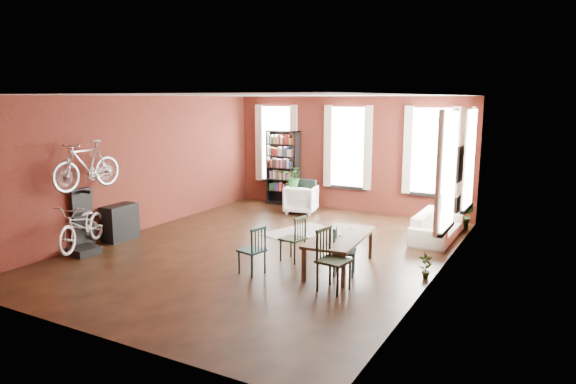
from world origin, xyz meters
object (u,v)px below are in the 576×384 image
Objects in this scene: white_armchair at (301,198)px; bicycle_floor at (81,205)px; dining_table at (340,253)px; cream_sofa at (437,221)px; dining_chair_c at (334,261)px; dining_chair_d at (344,251)px; bike_trainer at (84,251)px; plant_stand at (295,199)px; dining_chair_a at (252,250)px; bookshelf at (283,168)px; console_table at (120,222)px; dining_chair_b at (293,238)px.

bicycle_floor is (-2.14, -5.54, 0.61)m from white_armchair.
white_armchair is at bearing 121.10° from dining_table.
dining_chair_c is at bearing 169.32° from cream_sofa.
dining_chair_d reaches higher than bike_trainer.
bike_trainer is 0.29× the size of bicycle_floor.
dining_chair_c is at bearing -56.02° from plant_stand.
dining_chair_a is at bearing -70.42° from plant_stand.
white_armchair reaches higher than plant_stand.
dining_chair_a reaches higher than dining_chair_d.
dining_chair_c is 0.83m from dining_chair_d.
bicycle_floor reaches higher than dining_chair_d.
bookshelf is at bearing 44.19° from dining_chair_c.
cream_sofa is at bearing 29.33° from console_table.
dining_chair_d is at bearing -7.07° from bicycle_floor.
bike_trainer is at bearing 56.90° from white_armchair.
bike_trainer is 6.00m from plant_stand.
dining_chair_c reaches higher than bike_trainer.
dining_chair_c is 5.88m from white_armchair.
cream_sofa is at bearing -2.52° from dining_chair_c.
bookshelf is at bearing 76.17° from console_table.
bike_trainer is (-2.12, -5.57, -0.35)m from white_armchair.
bookshelf is at bearing -142.43° from dining_chair_a.
dining_table is at bearing 113.62° from white_armchair.
console_table is 1.20× the size of plant_stand.
dining_chair_d is 5.32m from console_table.
dining_chair_d is at bearing -52.51° from plant_stand.
console_table is at bearing -74.73° from dining_chair_b.
cream_sofa is 1.19× the size of bicycle_floor.
bike_trainer is 1.22m from console_table.
dining_chair_b is 0.41× the size of bookshelf.
dining_chair_c is 1.23× the size of white_armchair.
dining_chair_c is at bearing -76.67° from dining_table.
white_armchair is 4.97m from console_table.
cream_sofa is 4.03× the size of bike_trainer.
cream_sofa is 7.15m from console_table.
console_table reaches higher than dining_table.
bike_trainer is at bearing -166.15° from dining_table.
dining_chair_a is 5.33m from plant_stand.
dining_chair_c is 1.18× the size of dining_chair_d.
dining_chair_b is 4.15m from console_table.
cream_sofa is at bearing 37.63° from bike_trainer.
dining_chair_c is (0.34, -1.05, 0.20)m from dining_table.
dining_chair_b is at bearing 102.90° from white_armchair.
dining_chair_d is at bearing 15.48° from bike_trainer.
plant_stand is at bearing -144.51° from dining_chair_b.
bookshelf is 1.06× the size of cream_sofa.
bicycle_floor is at bearing -66.50° from dining_chair_a.
dining_table is 2.08× the size of dining_chair_b.
bike_trainer is 0.95m from bicycle_floor.
dining_chair_b is 1.35× the size of plant_stand.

